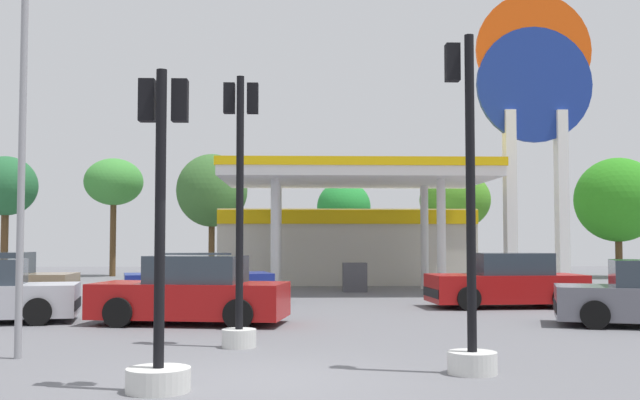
# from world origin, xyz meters

# --- Properties ---
(ground_plane) EXTENTS (90.00, 90.00, 0.00)m
(ground_plane) POSITION_xyz_m (0.00, 0.00, 0.00)
(ground_plane) COLOR slate
(ground_plane) RESTS_ON ground
(gas_station) EXTENTS (11.16, 12.56, 4.80)m
(gas_station) POSITION_xyz_m (2.68, 23.20, 2.12)
(gas_station) COLOR beige
(gas_station) RESTS_ON ground
(station_pole_sign) EXTENTS (4.46, 0.56, 11.49)m
(station_pole_sign) POSITION_xyz_m (9.59, 17.69, 7.28)
(station_pole_sign) COLOR white
(station_pole_sign) RESTS_ON ground
(car_0) EXTENTS (4.71, 2.58, 1.60)m
(car_0) POSITION_xyz_m (-2.00, 7.11, 0.72)
(car_0) COLOR black
(car_0) RESTS_ON ground
(car_2) EXTENTS (4.55, 2.26, 1.59)m
(car_2) POSITION_xyz_m (6.59, 11.23, 0.72)
(car_2) COLOR black
(car_2) RESTS_ON ground
(car_5) EXTENTS (4.70, 2.81, 1.58)m
(car_5) POSITION_xyz_m (-2.56, 12.52, 0.71)
(car_5) COLOR black
(car_5) RESTS_ON ground
(traffic_signal_0) EXTENTS (0.65, 0.67, 5.01)m
(traffic_signal_0) POSITION_xyz_m (-0.59, 3.27, 1.99)
(traffic_signal_0) COLOR silver
(traffic_signal_0) RESTS_ON ground
(traffic_signal_1) EXTENTS (0.72, 0.72, 5.05)m
(traffic_signal_1) POSITION_xyz_m (3.02, 0.39, 1.47)
(traffic_signal_1) COLOR silver
(traffic_signal_1) RESTS_ON ground
(traffic_signal_2) EXTENTS (0.84, 0.84, 4.22)m
(traffic_signal_2) POSITION_xyz_m (-1.34, -0.75, 1.30)
(traffic_signal_2) COLOR silver
(traffic_signal_2) RESTS_ON ground
(tree_0) EXTENTS (3.22, 3.22, 6.31)m
(tree_0) POSITION_xyz_m (-14.63, 28.87, 4.73)
(tree_0) COLOR brown
(tree_0) RESTS_ON ground
(tree_1) EXTENTS (3.17, 3.17, 6.40)m
(tree_1) POSITION_xyz_m (-9.47, 30.57, 5.07)
(tree_1) COLOR brown
(tree_1) RESTS_ON ground
(tree_2) EXTENTS (3.70, 3.70, 6.46)m
(tree_2) POSITION_xyz_m (-3.95, 28.86, 4.54)
(tree_2) COLOR brown
(tree_2) RESTS_ON ground
(tree_3) EXTENTS (2.89, 2.89, 5.14)m
(tree_3) POSITION_xyz_m (3.03, 29.92, 3.73)
(tree_3) COLOR brown
(tree_3) RESTS_ON ground
(tree_4) EXTENTS (3.77, 3.77, 5.68)m
(tree_4) POSITION_xyz_m (8.93, 29.23, 4.08)
(tree_4) COLOR brown
(tree_4) RESTS_ON ground
(tree_5) EXTENTS (4.46, 4.46, 6.29)m
(tree_5) POSITION_xyz_m (17.39, 28.43, 4.07)
(tree_5) COLOR brown
(tree_5) RESTS_ON ground
(corner_streetlamp) EXTENTS (0.24, 1.48, 6.37)m
(corner_streetlamp) POSITION_xyz_m (-4.16, 1.80, 3.87)
(corner_streetlamp) COLOR gray
(corner_streetlamp) RESTS_ON ground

